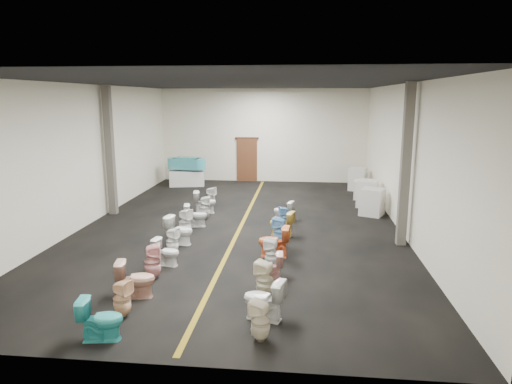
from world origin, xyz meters
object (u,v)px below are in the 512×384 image
bathtub (187,163)px  toilet_right_9 (283,211)px  display_table (187,178)px  toilet_right_6 (280,232)px  toilet_right_0 (261,321)px  toilet_left_3 (153,262)px  appliance_crate_c (363,190)px  toilet_left_2 (136,279)px  toilet_left_6 (179,230)px  toilet_right_2 (265,279)px  toilet_left_1 (122,299)px  toilet_right_8 (284,217)px  appliance_crate_b (367,193)px  toilet_left_9 (205,208)px  toilet_left_11 (211,198)px  toilet_left_7 (185,222)px  toilet_right_4 (272,253)px  toilet_left_0 (101,319)px  toilet_left_4 (166,252)px  toilet_right_5 (274,242)px  toilet_left_10 (205,202)px  toilet_right_1 (264,299)px  toilet_left_5 (172,241)px  toilet_right_7 (282,223)px  appliance_crate_d (358,179)px  toilet_right_3 (268,267)px

bathtub → toilet_right_9: 7.56m
display_table → toilet_right_6: (4.81, -8.44, 0.06)m
toilet_right_0 → toilet_left_3: bearing=-111.7°
display_table → appliance_crate_c: bearing=-14.8°
appliance_crate_c → toilet_left_2: toilet_left_2 is taller
toilet_left_2 → toilet_left_6: bearing=-10.4°
toilet_right_2 → toilet_right_0: bearing=23.5°
toilet_left_1 → toilet_right_8: 6.93m
toilet_right_9 → appliance_crate_b: bearing=145.0°
toilet_left_3 → toilet_left_9: toilet_left_3 is taller
appliance_crate_b → toilet_left_11: 5.93m
appliance_crate_c → toilet_left_1: appliance_crate_c is taller
appliance_crate_c → toilet_left_7: size_ratio=0.94×
toilet_right_2 → toilet_right_4: toilet_right_2 is taller
bathtub → toilet_left_0: size_ratio=2.43×
toilet_left_4 → toilet_right_9: (2.69, 4.43, 0.01)m
appliance_crate_c → toilet_right_0: appliance_crate_c is taller
toilet_left_1 → toilet_right_2: 2.84m
display_table → toilet_left_2: (2.02, -12.10, 0.05)m
toilet_right_5 → toilet_left_0: bearing=-28.6°
appliance_crate_b → toilet_right_8: appliance_crate_b is taller
toilet_left_10 → toilet_left_11: size_ratio=1.01×
appliance_crate_c → toilet_right_4: 8.66m
toilet_left_1 → toilet_right_0: size_ratio=0.99×
display_table → toilet_right_1: toilet_right_1 is taller
toilet_left_9 → toilet_left_0: bearing=168.6°
toilet_left_5 → toilet_right_5: toilet_right_5 is taller
toilet_left_4 → toilet_right_4: (2.60, 0.08, 0.03)m
appliance_crate_c → toilet_right_0: size_ratio=1.04×
toilet_left_1 → toilet_left_11: bearing=17.4°
toilet_left_3 → toilet_right_2: 2.73m
bathtub → toilet_left_11: bearing=-57.0°
toilet_left_7 → toilet_right_7: toilet_left_7 is taller
toilet_left_4 → display_table: bearing=20.7°
appliance_crate_b → toilet_left_9: appliance_crate_b is taller
toilet_left_5 → toilet_left_10: bearing=14.5°
toilet_left_11 → toilet_left_7: bearing=-167.5°
appliance_crate_b → toilet_left_11: size_ratio=1.28×
toilet_left_0 → toilet_right_5: size_ratio=0.93×
bathtub → toilet_left_0: bathtub is taller
toilet_left_4 → toilet_right_2: size_ratio=0.86×
toilet_left_5 → toilet_right_4: toilet_right_4 is taller
appliance_crate_b → toilet_right_1: (-3.12, -9.38, -0.11)m
display_table → toilet_left_7: toilet_left_7 is taller
appliance_crate_d → toilet_left_6: 10.17m
toilet_left_7 → toilet_left_10: 2.72m
display_table → toilet_right_1: 13.64m
toilet_left_10 → toilet_right_9: (2.85, -0.79, -0.06)m
appliance_crate_d → toilet_right_6: bearing=-110.4°
toilet_left_3 → toilet_right_3: (2.64, 0.16, -0.08)m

